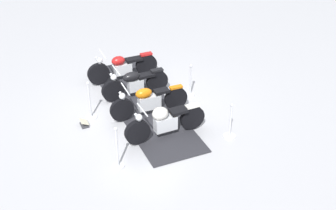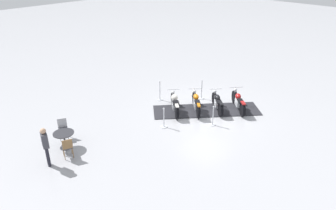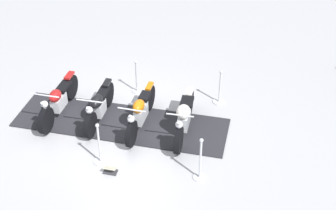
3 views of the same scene
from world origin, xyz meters
name	(u,v)px [view 1 (image 1 of 3)]	position (x,y,z in m)	size (l,w,h in m)	color
ground_plane	(143,105)	(0.00, 0.00, 0.00)	(80.00, 80.00, 0.00)	#B2B2B7
display_platform	(143,105)	(0.00, 0.00, 0.02)	(5.58, 1.58, 0.03)	#28282D
motorcycle_maroon	(122,67)	(1.10, 1.29, 0.47)	(1.79, 1.62, 1.02)	black
motorcycle_black	(135,83)	(0.35, 0.44, 0.47)	(1.67, 1.44, 0.98)	black
motorcycle_copper	(148,101)	(-0.40, -0.40, 0.48)	(1.76, 1.62, 0.99)	black
motorcycle_cream	(164,121)	(-1.13, -1.26, 0.49)	(1.83, 1.54, 0.99)	black
stanchion_left_mid	(190,84)	(1.17, -1.02, 0.37)	(0.28, 0.28, 1.02)	silver
stanchion_right_rear	(117,153)	(-2.72, -0.77, 0.40)	(0.31, 0.31, 1.15)	silver
stanchion_left_rear	(230,127)	(-0.39, -2.80, 0.31)	(0.35, 0.35, 1.03)	silver
stanchion_right_mid	(90,106)	(-1.17, 1.02, 0.36)	(0.34, 0.34, 1.14)	silver
info_placard	(84,124)	(-1.60, 0.95, 0.06)	(0.36, 0.37, 0.18)	#333338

